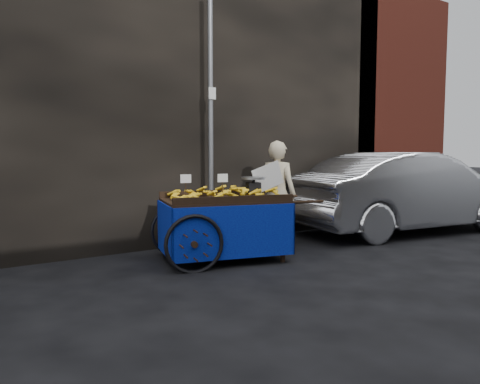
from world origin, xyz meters
TOP-DOWN VIEW (x-y plane):
  - ground at (0.00, 0.00)m, footprint 80.00×80.00m
  - building_wall at (0.39, 2.60)m, footprint 13.50×2.00m
  - street_pole at (0.30, 1.30)m, footprint 0.12×0.10m
  - banana_cart at (-0.06, 0.44)m, footprint 2.45×1.55m
  - vendor at (1.19, 0.74)m, footprint 0.97×0.73m
  - plastic_bag at (0.62, 0.26)m, footprint 0.29×0.23m
  - parked_car at (4.05, 0.40)m, footprint 4.72×2.28m

SIDE VIEW (x-z plane):
  - ground at x=0.00m, z-range 0.00..0.00m
  - plastic_bag at x=0.62m, z-range 0.00..0.26m
  - parked_car at x=4.05m, z-range 0.00..1.49m
  - banana_cart at x=-0.06m, z-range 0.14..1.38m
  - vendor at x=1.19m, z-range 0.00..1.68m
  - street_pole at x=0.30m, z-range 0.01..4.01m
  - building_wall at x=0.39m, z-range 0.00..5.00m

